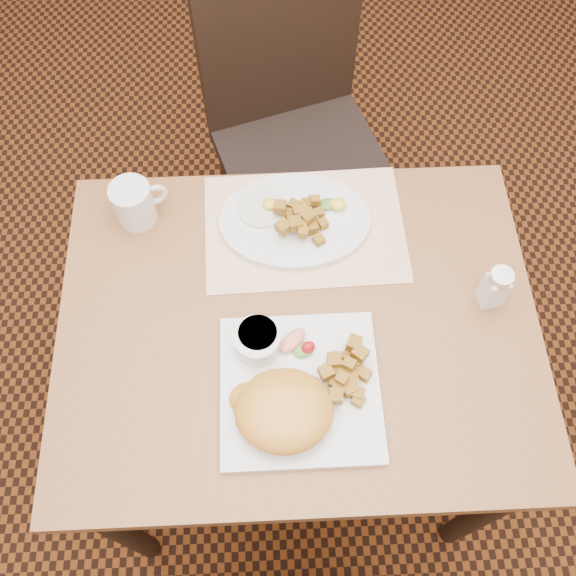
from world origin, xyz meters
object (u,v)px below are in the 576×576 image
Objects in this scene: table at (298,345)px; chair_far at (294,121)px; coffee_mug at (135,203)px; plate_square at (300,389)px; salt_shaker at (495,287)px; plate_oval at (295,221)px.

chair_far is at bearing 87.72° from table.
plate_square is at bearing -51.35° from coffee_mug.
salt_shaker is (0.37, 0.16, 0.04)m from plate_square.
coffee_mug is (-0.32, 0.03, 0.04)m from plate_oval.
chair_far reaches higher than salt_shaker.
coffee_mug reaches higher than plate_square.
plate_square is 2.56× the size of coffee_mug.
plate_oval is 0.41m from salt_shaker.
chair_far is 0.61m from coffee_mug.
table is 2.96× the size of plate_oval.
plate_square is 0.40m from salt_shaker.
salt_shaker is at bearing -18.25° from coffee_mug.
plate_oval is 3.05× the size of salt_shaker.
table is at bearing 88.13° from plate_square.
chair_far is at bearing 51.91° from coffee_mug.
plate_oval is (-0.02, -0.47, 0.22)m from chair_far.
coffee_mug is at bearing 128.65° from plate_square.
table is 0.18m from plate_square.
salt_shaker is (0.36, -0.19, 0.04)m from plate_oval.
table is at bearing -38.90° from coffee_mug.
chair_far reaches higher than plate_square.
coffee_mug is (-0.34, -0.43, 0.26)m from chair_far.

